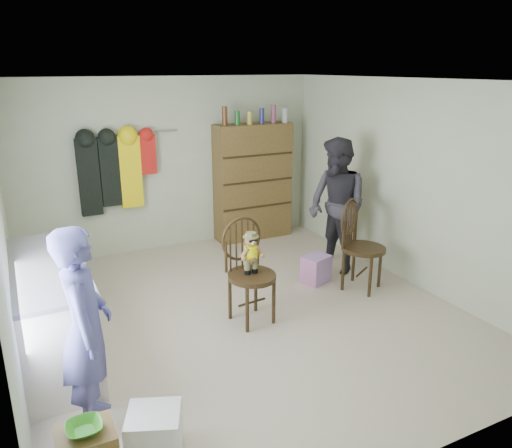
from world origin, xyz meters
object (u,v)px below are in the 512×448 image
counter (52,312)px  dresser (253,181)px  chair_front (249,263)px  chair_far (359,241)px

counter → dresser: bearing=35.7°
chair_front → chair_far: bearing=-2.0°
chair_front → dresser: size_ratio=0.54×
chair_front → chair_far: chair_front is taller
counter → chair_front: chair_front is taller
counter → chair_front: (1.94, -0.14, 0.18)m
counter → chair_far: size_ratio=1.65×
counter → chair_front: 1.96m
counter → chair_far: chair_far is taller
chair_far → dresser: bearing=66.2°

